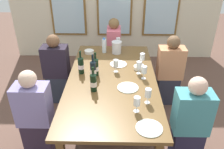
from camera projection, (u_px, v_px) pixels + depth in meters
ground_plane at (112, 123)px, 3.32m from camera, size 12.00×12.00×0.00m
dining_table at (112, 83)px, 2.99m from camera, size 1.12×2.15×0.74m
white_plate_0 at (128, 88)px, 2.77m from camera, size 0.25×0.25×0.01m
white_plate_1 at (149, 128)px, 2.16m from camera, size 0.25×0.25×0.01m
white_plate_2 at (118, 64)px, 3.30m from camera, size 0.24×0.24×0.01m
metal_pitcher at (117, 47)px, 3.59m from camera, size 0.16×0.16×0.19m
wine_bottle_0 at (93, 70)px, 2.89m from camera, size 0.08×0.08×0.33m
wine_bottle_1 at (81, 65)px, 3.02m from camera, size 0.08×0.08×0.31m
wine_bottle_2 at (96, 67)px, 2.98m from camera, size 0.08×0.08×0.32m
wine_bottle_3 at (93, 82)px, 2.66m from camera, size 0.08×0.08×0.31m
tasting_bowl_0 at (139, 68)px, 3.17m from camera, size 0.14×0.14×0.04m
tasting_bowl_1 at (89, 52)px, 3.63m from camera, size 0.15×0.15×0.04m
water_bottle at (104, 46)px, 3.61m from camera, size 0.06×0.06×0.24m
wine_glass_0 at (144, 70)px, 2.90m from camera, size 0.07×0.07×0.17m
wine_glass_1 at (118, 41)px, 3.76m from camera, size 0.07×0.07×0.17m
wine_glass_2 at (148, 93)px, 2.45m from camera, size 0.07×0.07×0.17m
wine_glass_3 at (142, 57)px, 3.23m from camera, size 0.07×0.07×0.17m
wine_glass_4 at (116, 64)px, 3.06m from camera, size 0.07×0.07×0.17m
wine_glass_5 at (139, 65)px, 3.02m from camera, size 0.07×0.07×0.17m
wine_glass_6 at (137, 102)px, 2.32m from camera, size 0.07×0.07×0.17m
seated_person_0 at (35, 116)px, 2.65m from camera, size 0.38×0.24×1.11m
seated_person_1 at (190, 124)px, 2.53m from camera, size 0.38×0.24×1.11m
seated_person_2 at (57, 71)px, 3.58m from camera, size 0.38×0.24×1.11m
seated_person_3 at (169, 72)px, 3.54m from camera, size 0.38×0.24×1.11m
seated_person_4 at (114, 49)px, 4.30m from camera, size 0.24×0.38×1.11m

